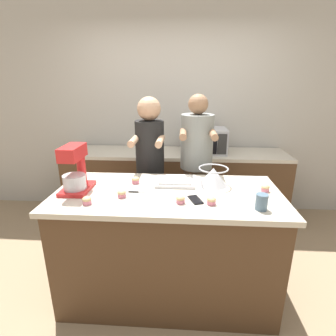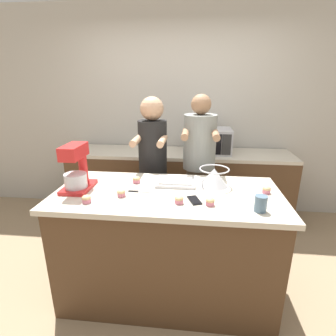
% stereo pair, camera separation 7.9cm
% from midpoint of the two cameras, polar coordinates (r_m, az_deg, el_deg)
% --- Properties ---
extents(ground_plane, '(16.00, 16.00, 0.00)m').
position_cam_midpoint_polar(ground_plane, '(2.55, 0.87, -25.02)').
color(ground_plane, '#937A5B').
extents(back_wall, '(10.00, 0.06, 2.70)m').
position_cam_midpoint_polar(back_wall, '(3.59, 3.56, 11.80)').
color(back_wall, '#B2ADA3').
rests_on(back_wall, ground_plane).
extents(island_counter, '(1.74, 0.82, 0.94)m').
position_cam_midpoint_polar(island_counter, '(2.26, 0.93, -16.22)').
color(island_counter, '#4C331E').
rests_on(island_counter, ground_plane).
extents(back_counter, '(2.80, 0.60, 0.91)m').
position_cam_midpoint_polar(back_counter, '(3.47, 2.99, -3.75)').
color(back_counter, '#4C331E').
rests_on(back_counter, ground_plane).
extents(person_left, '(0.31, 0.48, 1.62)m').
position_cam_midpoint_polar(person_left, '(2.72, -2.46, -0.49)').
color(person_left, brown).
rests_on(person_left, ground_plane).
extents(person_right, '(0.34, 0.50, 1.65)m').
position_cam_midpoint_polar(person_right, '(2.70, 7.49, -1.02)').
color(person_right, brown).
rests_on(person_right, ground_plane).
extents(stand_mixer, '(0.20, 0.30, 0.36)m').
position_cam_midpoint_polar(stand_mixer, '(2.13, -18.29, -0.42)').
color(stand_mixer, red).
rests_on(stand_mixer, island_counter).
extents(mixing_bowl, '(0.24, 0.24, 0.15)m').
position_cam_midpoint_polar(mixing_bowl, '(2.15, 11.01, -1.85)').
color(mixing_bowl, '#BCBCC1').
rests_on(mixing_bowl, island_counter).
extents(baking_tray, '(0.32, 0.26, 0.04)m').
position_cam_midpoint_polar(baking_tray, '(2.19, 2.78, -2.91)').
color(baking_tray, silver).
rests_on(baking_tray, island_counter).
extents(microwave_oven, '(0.53, 0.39, 0.30)m').
position_cam_midpoint_polar(microwave_oven, '(3.29, 9.62, 5.85)').
color(microwave_oven, '#B7B7BC').
rests_on(microwave_oven, back_counter).
extents(cell_phone, '(0.11, 0.16, 0.01)m').
position_cam_midpoint_polar(cell_phone, '(1.89, 6.95, -6.97)').
color(cell_phone, black).
rests_on(cell_phone, island_counter).
extents(drinking_glass, '(0.08, 0.08, 0.11)m').
position_cam_midpoint_polar(drinking_glass, '(1.83, 20.71, -7.27)').
color(drinking_glass, slate).
rests_on(drinking_glass, island_counter).
extents(knife, '(0.22, 0.02, 0.01)m').
position_cam_midpoint_polar(knife, '(2.03, -4.91, -5.16)').
color(knife, '#BCBCC1').
rests_on(knife, island_counter).
extents(cupcake_0, '(0.06, 0.06, 0.06)m').
position_cam_midpoint_polar(cupcake_0, '(1.92, -16.20, -6.49)').
color(cupcake_0, '#D17084').
rests_on(cupcake_0, island_counter).
extents(cupcake_1, '(0.06, 0.06, 0.06)m').
position_cam_midpoint_polar(cupcake_1, '(2.20, -5.89, -2.53)').
color(cupcake_1, '#D17084').
rests_on(cupcake_1, island_counter).
extents(cupcake_2, '(0.06, 0.06, 0.06)m').
position_cam_midpoint_polar(cupcake_2, '(1.84, 3.68, -6.88)').
color(cupcake_2, '#D17084').
rests_on(cupcake_2, island_counter).
extents(cupcake_3, '(0.06, 0.06, 0.06)m').
position_cam_midpoint_polar(cupcake_3, '(1.83, 10.39, -7.19)').
color(cupcake_3, '#D17084').
rests_on(cupcake_3, island_counter).
extents(cupcake_4, '(0.06, 0.06, 0.06)m').
position_cam_midpoint_polar(cupcake_4, '(1.96, -9.01, -5.36)').
color(cupcake_4, '#D17084').
rests_on(cupcake_4, island_counter).
extents(cupcake_5, '(0.06, 0.06, 0.06)m').
position_cam_midpoint_polar(cupcake_5, '(2.14, 21.65, -4.40)').
color(cupcake_5, '#D17084').
rests_on(cupcake_5, island_counter).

